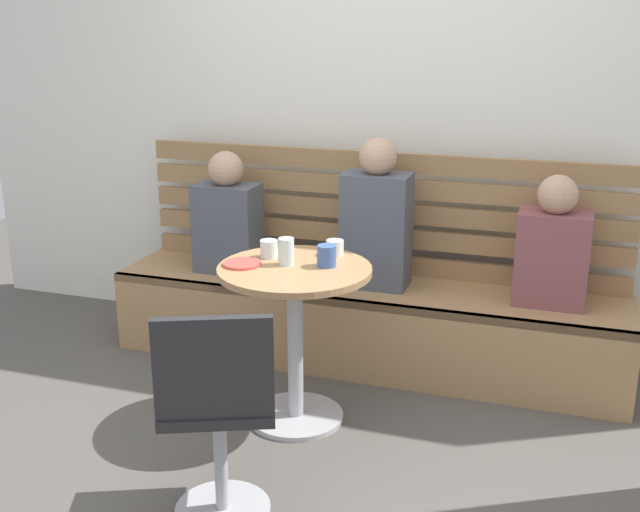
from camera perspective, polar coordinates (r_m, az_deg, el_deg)
name	(u,v)px	position (r m, az deg, el deg)	size (l,w,h in m)	color
ground	(283,482)	(3.24, -2.73, -16.28)	(8.00, 8.00, 0.00)	#514C47
back_wall	(389,82)	(4.28, 5.12, 12.64)	(5.20, 0.10, 2.90)	white
booth_bench	(364,324)	(4.15, 3.23, -4.99)	(2.70, 0.52, 0.44)	#A87C51
booth_backrest	(377,212)	(4.20, 4.23, 3.24)	(2.65, 0.04, 0.66)	#9A7249
cafe_table	(295,314)	(3.46, -1.85, -4.29)	(0.68, 0.68, 0.74)	#ADADB2
white_chair	(217,408)	(2.80, -7.56, -11.04)	(0.53, 0.53, 0.85)	#ADADB2
person_adult	(376,221)	(3.97, 4.17, 2.60)	(0.34, 0.22, 0.77)	#4C515B
person_child_left	(553,248)	(3.88, 16.76, 0.55)	(0.34, 0.22, 0.64)	brown
person_child_middle	(227,219)	(4.25, -6.82, 2.74)	(0.34, 0.22, 0.66)	#4C515B
cup_glass_tall	(286,251)	(3.40, -2.50, 0.34)	(0.07, 0.07, 0.12)	silver
cup_mug_blue	(327,256)	(3.37, 0.53, 0.01)	(0.08, 0.08, 0.10)	#3D5B9E
cup_glass_short	(269,249)	(3.51, -3.78, 0.53)	(0.08, 0.08, 0.08)	silver
cup_ceramic_white	(335,248)	(3.54, 1.10, 0.62)	(0.08, 0.08, 0.07)	white
plate_small	(242,264)	(3.42, -5.75, -0.57)	(0.17, 0.17, 0.01)	#DB4C42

